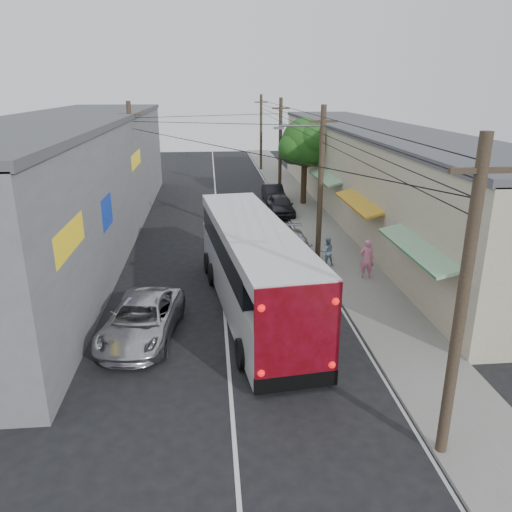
# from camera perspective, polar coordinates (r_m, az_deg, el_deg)

# --- Properties ---
(ground) EXTENTS (120.00, 120.00, 0.00)m
(ground) POSITION_cam_1_polar(r_m,az_deg,el_deg) (14.86, -2.71, -17.79)
(ground) COLOR black
(ground) RESTS_ON ground
(sidewalk) EXTENTS (3.00, 80.00, 0.12)m
(sidewalk) POSITION_cam_1_polar(r_m,az_deg,el_deg) (33.82, 6.74, 3.68)
(sidewalk) COLOR slate
(sidewalk) RESTS_ON ground
(building_right) EXTENTS (7.09, 40.00, 6.25)m
(building_right) POSITION_cam_1_polar(r_m,az_deg,el_deg) (36.23, 13.33, 9.33)
(building_right) COLOR beige
(building_right) RESTS_ON ground
(building_left) EXTENTS (7.20, 36.00, 7.25)m
(building_left) POSITION_cam_1_polar(r_m,az_deg,el_deg) (31.41, -20.31, 8.19)
(building_left) COLOR slate
(building_left) RESTS_ON ground
(utility_poles) EXTENTS (11.80, 45.28, 8.00)m
(utility_poles) POSITION_cam_1_polar(r_m,az_deg,el_deg) (32.77, 1.01, 10.59)
(utility_poles) COLOR #473828
(utility_poles) RESTS_ON ground
(street_tree) EXTENTS (4.40, 4.00, 6.60)m
(street_tree) POSITION_cam_1_polar(r_m,az_deg,el_deg) (38.85, 5.72, 12.62)
(street_tree) COLOR #3F2B19
(street_tree) RESTS_ON ground
(coach_bus) EXTENTS (4.13, 12.84, 3.64)m
(coach_bus) POSITION_cam_1_polar(r_m,az_deg,el_deg) (20.35, -0.41, -1.17)
(coach_bus) COLOR silver
(coach_bus) RESTS_ON ground
(jeepney) EXTENTS (3.11, 5.53, 1.46)m
(jeepney) POSITION_cam_1_polar(r_m,az_deg,el_deg) (18.91, -12.91, -7.11)
(jeepney) COLOR silver
(jeepney) RESTS_ON ground
(parked_suv) EXTENTS (2.17, 5.04, 1.44)m
(parked_suv) POSITION_cam_1_polar(r_m,az_deg,el_deg) (26.55, 4.14, 0.98)
(parked_suv) COLOR #A6A5AD
(parked_suv) RESTS_ON ground
(parked_car_mid) EXTENTS (1.77, 4.15, 1.40)m
(parked_car_mid) POSITION_cam_1_polar(r_m,az_deg,el_deg) (36.14, 2.87, 5.82)
(parked_car_mid) COLOR black
(parked_car_mid) RESTS_ON ground
(parked_car_far) EXTENTS (1.58, 4.18, 1.36)m
(parked_car_far) POSITION_cam_1_polar(r_m,az_deg,el_deg) (40.30, 2.01, 7.18)
(parked_car_far) COLOR black
(parked_car_far) RESTS_ON ground
(pedestrian_near) EXTENTS (0.77, 0.58, 1.89)m
(pedestrian_near) POSITION_cam_1_polar(r_m,az_deg,el_deg) (24.32, 12.55, -0.29)
(pedestrian_near) COLOR pink
(pedestrian_near) RESTS_ON sidewalk
(pedestrian_far) EXTENTS (0.79, 0.66, 1.49)m
(pedestrian_far) POSITION_cam_1_polar(r_m,az_deg,el_deg) (25.66, 8.12, 0.53)
(pedestrian_far) COLOR #8BABCB
(pedestrian_far) RESTS_ON sidewalk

